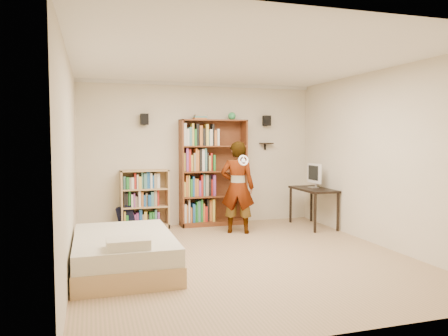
# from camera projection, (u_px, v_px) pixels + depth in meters

# --- Properties ---
(ground) EXTENTS (4.50, 5.00, 0.01)m
(ground) POSITION_uv_depth(u_px,v_px,m) (242.00, 257.00, 6.09)
(ground) COLOR tan
(ground) RESTS_ON ground
(room_shell) EXTENTS (4.52, 5.02, 2.71)m
(room_shell) POSITION_uv_depth(u_px,v_px,m) (243.00, 131.00, 5.96)
(room_shell) COLOR beige
(room_shell) RESTS_ON ground
(crown_molding) EXTENTS (4.50, 5.00, 0.06)m
(crown_molding) POSITION_uv_depth(u_px,v_px,m) (243.00, 63.00, 5.90)
(crown_molding) COLOR silver
(crown_molding) RESTS_ON room_shell
(speaker_left) EXTENTS (0.14, 0.12, 0.20)m
(speaker_left) POSITION_uv_depth(u_px,v_px,m) (144.00, 119.00, 7.93)
(speaker_left) COLOR black
(speaker_left) RESTS_ON room_shell
(speaker_right) EXTENTS (0.14, 0.12, 0.20)m
(speaker_right) POSITION_uv_depth(u_px,v_px,m) (267.00, 121.00, 8.63)
(speaker_right) COLOR black
(speaker_right) RESTS_ON room_shell
(wall_shelf) EXTENTS (0.25, 0.16, 0.02)m
(wall_shelf) POSITION_uv_depth(u_px,v_px,m) (266.00, 143.00, 8.67)
(wall_shelf) COLOR black
(wall_shelf) RESTS_ON room_shell
(tall_bookshelf) EXTENTS (1.26, 0.37, 2.00)m
(tall_bookshelf) POSITION_uv_depth(u_px,v_px,m) (213.00, 173.00, 8.29)
(tall_bookshelf) COLOR brown
(tall_bookshelf) RESTS_ON ground
(low_bookshelf) EXTENTS (0.86, 0.32, 1.08)m
(low_bookshelf) POSITION_uv_depth(u_px,v_px,m) (145.00, 199.00, 7.97)
(low_bookshelf) COLOR tan
(low_bookshelf) RESTS_ON ground
(computer_desk) EXTENTS (0.53, 1.06, 0.72)m
(computer_desk) POSITION_uv_depth(u_px,v_px,m) (313.00, 207.00, 8.16)
(computer_desk) COLOR black
(computer_desk) RESTS_ON ground
(imac) EXTENTS (0.10, 0.46, 0.45)m
(imac) POSITION_uv_depth(u_px,v_px,m) (313.00, 176.00, 8.22)
(imac) COLOR white
(imac) RESTS_ON computer_desk
(daybed) EXTENTS (1.22, 1.88, 0.55)m
(daybed) POSITION_uv_depth(u_px,v_px,m) (124.00, 248.00, 5.51)
(daybed) COLOR silver
(daybed) RESTS_ON ground
(person) EXTENTS (0.69, 0.59, 1.61)m
(person) POSITION_uv_depth(u_px,v_px,m) (238.00, 187.00, 7.59)
(person) COLOR black
(person) RESTS_ON ground
(wii_wheel) EXTENTS (0.18, 0.07, 0.18)m
(wii_wheel) POSITION_uv_depth(u_px,v_px,m) (243.00, 160.00, 7.27)
(wii_wheel) COLOR white
(wii_wheel) RESTS_ON person
(navy_bag) EXTENTS (0.36, 0.26, 0.45)m
(navy_bag) POSITION_uv_depth(u_px,v_px,m) (127.00, 217.00, 7.90)
(navy_bag) COLOR black
(navy_bag) RESTS_ON ground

